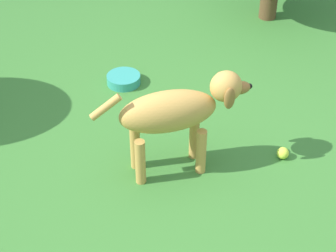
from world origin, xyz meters
The scene contains 4 objects.
ground centered at (0.00, 0.00, 0.00)m, with size 14.00×14.00×0.00m, color #38722D.
dog centered at (0.01, -0.01, 0.37)m, with size 0.59×0.64×0.56m.
tennis_ball_0 centered at (-0.44, -0.39, 0.03)m, with size 0.07×0.07×0.07m, color #CCE53F.
water_bowl centered at (0.74, -0.52, 0.03)m, with size 0.22×0.22×0.06m, color teal.
Camera 1 is at (-1.16, 1.91, 2.01)m, focal length 59.60 mm.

